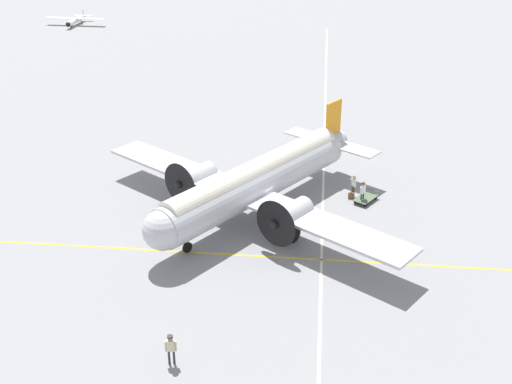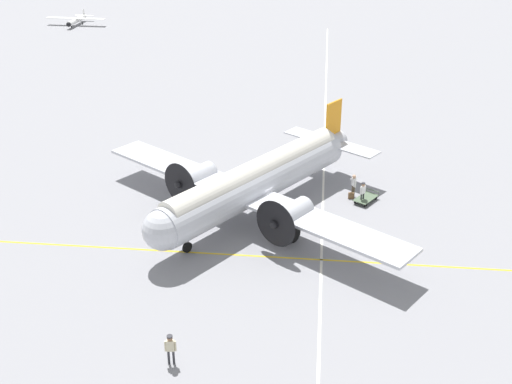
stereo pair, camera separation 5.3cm
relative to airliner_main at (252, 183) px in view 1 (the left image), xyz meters
name	(u,v)px [view 1 (the left image)]	position (x,y,z in m)	size (l,w,h in m)	color
ground_plane	(256,214)	(0.24, 0.35, -2.57)	(300.00, 300.00, 0.00)	gray
apron_line_eastwest	(247,255)	(0.24, -5.13, -2.57)	(120.00, 0.16, 0.01)	gold
apron_line_northsouth	(323,217)	(4.90, 0.35, -2.57)	(0.16, 120.00, 0.01)	silver
airliner_main	(252,183)	(0.00, 0.00, 0.00)	(22.24, 19.61, 5.95)	silver
crew_foreground	(171,346)	(-2.25, -15.29, -1.50)	(0.58, 0.32, 1.72)	#2D2D33
passenger_boarding	(363,190)	(7.71, 2.82, -1.55)	(0.42, 0.42, 1.63)	#2D2D33
ramp_agent	(354,183)	(7.09, 3.91, -1.52)	(0.35, 0.53, 1.71)	#473D2D
suitcase_near_door	(351,196)	(6.94, 3.45, -2.34)	(0.42, 0.15, 0.51)	brown
baggage_cart	(366,198)	(8.00, 3.09, -2.30)	(1.97, 2.23, 0.56)	#4C6047
light_aircraft_distant	(76,20)	(-34.15, 58.83, -1.79)	(9.42, 6.97, 1.84)	white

